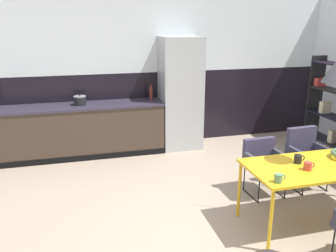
{
  "coord_description": "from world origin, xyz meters",
  "views": [
    {
      "loc": [
        -1.42,
        -3.11,
        2.27
      ],
      "look_at": [
        -0.35,
        0.97,
        0.99
      ],
      "focal_mm": 37.42,
      "sensor_mm": 36.0,
      "label": 1
    }
  ],
  "objects_px": {
    "refrigerator_column": "(180,94)",
    "mug_short_terracotta": "(308,166)",
    "dining_table": "(325,167)",
    "mug_glass_clear": "(298,159)",
    "armchair_corner_seat": "(263,159)",
    "open_shelf_unit": "(330,106)",
    "armchair_head_of_table": "(306,150)",
    "mug_wide_latte": "(279,178)",
    "cooking_pot": "(80,100)",
    "bottle_vinegar_dark": "(151,94)"
  },
  "relations": [
    {
      "from": "mug_wide_latte",
      "to": "open_shelf_unit",
      "type": "bearing_deg",
      "value": 43.25
    },
    {
      "from": "mug_glass_clear",
      "to": "open_shelf_unit",
      "type": "height_order",
      "value": "open_shelf_unit"
    },
    {
      "from": "dining_table",
      "to": "armchair_corner_seat",
      "type": "distance_m",
      "value": 0.91
    },
    {
      "from": "refrigerator_column",
      "to": "mug_wide_latte",
      "type": "xyz_separation_m",
      "value": [
        0.07,
        -3.18,
        -0.22
      ]
    },
    {
      "from": "bottle_vinegar_dark",
      "to": "open_shelf_unit",
      "type": "distance_m",
      "value": 3.11
    },
    {
      "from": "refrigerator_column",
      "to": "mug_glass_clear",
      "type": "height_order",
      "value": "refrigerator_column"
    },
    {
      "from": "mug_wide_latte",
      "to": "bottle_vinegar_dark",
      "type": "distance_m",
      "value": 3.31
    },
    {
      "from": "armchair_head_of_table",
      "to": "mug_short_terracotta",
      "type": "relative_size",
      "value": 6.48
    },
    {
      "from": "mug_glass_clear",
      "to": "open_shelf_unit",
      "type": "distance_m",
      "value": 2.59
    },
    {
      "from": "dining_table",
      "to": "cooking_pot",
      "type": "distance_m",
      "value": 3.91
    },
    {
      "from": "refrigerator_column",
      "to": "armchair_head_of_table",
      "type": "relative_size",
      "value": 2.4
    },
    {
      "from": "refrigerator_column",
      "to": "mug_short_terracotta",
      "type": "bearing_deg",
      "value": -79.85
    },
    {
      "from": "refrigerator_column",
      "to": "mug_glass_clear",
      "type": "bearing_deg",
      "value": -78.92
    },
    {
      "from": "dining_table",
      "to": "cooking_pot",
      "type": "xyz_separation_m",
      "value": [
        -2.6,
        2.9,
        0.28
      ]
    },
    {
      "from": "cooking_pot",
      "to": "open_shelf_unit",
      "type": "xyz_separation_m",
      "value": [
        4.16,
        -0.99,
        -0.12
      ]
    },
    {
      "from": "bottle_vinegar_dark",
      "to": "open_shelf_unit",
      "type": "bearing_deg",
      "value": -19.81
    },
    {
      "from": "mug_wide_latte",
      "to": "open_shelf_unit",
      "type": "relative_size",
      "value": 0.07
    },
    {
      "from": "dining_table",
      "to": "mug_glass_clear",
      "type": "distance_m",
      "value": 0.32
    },
    {
      "from": "armchair_corner_seat",
      "to": "armchair_head_of_table",
      "type": "relative_size",
      "value": 0.88
    },
    {
      "from": "armchair_corner_seat",
      "to": "open_shelf_unit",
      "type": "relative_size",
      "value": 0.44
    },
    {
      "from": "armchair_head_of_table",
      "to": "mug_glass_clear",
      "type": "xyz_separation_m",
      "value": [
        -0.69,
        -0.79,
        0.25
      ]
    },
    {
      "from": "mug_short_terracotta",
      "to": "cooking_pot",
      "type": "height_order",
      "value": "cooking_pot"
    },
    {
      "from": "armchair_head_of_table",
      "to": "armchair_corner_seat",
      "type": "bearing_deg",
      "value": 0.15
    },
    {
      "from": "dining_table",
      "to": "mug_short_terracotta",
      "type": "xyz_separation_m",
      "value": [
        -0.3,
        -0.09,
        0.09
      ]
    },
    {
      "from": "mug_glass_clear",
      "to": "bottle_vinegar_dark",
      "type": "distance_m",
      "value": 3.07
    },
    {
      "from": "armchair_corner_seat",
      "to": "mug_glass_clear",
      "type": "bearing_deg",
      "value": 86.49
    },
    {
      "from": "mug_wide_latte",
      "to": "armchair_corner_seat",
      "type": "bearing_deg",
      "value": 66.51
    },
    {
      "from": "open_shelf_unit",
      "to": "armchair_corner_seat",
      "type": "bearing_deg",
      "value": -59.92
    },
    {
      "from": "mug_glass_clear",
      "to": "open_shelf_unit",
      "type": "relative_size",
      "value": 0.08
    },
    {
      "from": "bottle_vinegar_dark",
      "to": "cooking_pot",
      "type": "bearing_deg",
      "value": -177.12
    },
    {
      "from": "dining_table",
      "to": "mug_glass_clear",
      "type": "height_order",
      "value": "mug_glass_clear"
    },
    {
      "from": "armchair_head_of_table",
      "to": "mug_glass_clear",
      "type": "relative_size",
      "value": 6.41
    },
    {
      "from": "armchair_head_of_table",
      "to": "mug_short_terracotta",
      "type": "distance_m",
      "value": 1.23
    },
    {
      "from": "dining_table",
      "to": "cooking_pot",
      "type": "height_order",
      "value": "cooking_pot"
    },
    {
      "from": "mug_wide_latte",
      "to": "cooking_pot",
      "type": "relative_size",
      "value": 0.59
    },
    {
      "from": "refrigerator_column",
      "to": "mug_short_terracotta",
      "type": "relative_size",
      "value": 15.57
    },
    {
      "from": "mug_short_terracotta",
      "to": "cooking_pot",
      "type": "xyz_separation_m",
      "value": [
        -2.3,
        3.0,
        0.2
      ]
    },
    {
      "from": "mug_wide_latte",
      "to": "armchair_head_of_table",
      "type": "bearing_deg",
      "value": 45.07
    },
    {
      "from": "mug_glass_clear",
      "to": "cooking_pot",
      "type": "xyz_separation_m",
      "value": [
        -2.31,
        2.8,
        0.19
      ]
    },
    {
      "from": "armchair_corner_seat",
      "to": "open_shelf_unit",
      "type": "bearing_deg",
      "value": -152.67
    },
    {
      "from": "dining_table",
      "to": "bottle_vinegar_dark",
      "type": "relative_size",
      "value": 6.61
    },
    {
      "from": "dining_table",
      "to": "mug_wide_latte",
      "type": "height_order",
      "value": "mug_wide_latte"
    },
    {
      "from": "refrigerator_column",
      "to": "bottle_vinegar_dark",
      "type": "height_order",
      "value": "refrigerator_column"
    },
    {
      "from": "armchair_head_of_table",
      "to": "mug_short_terracotta",
      "type": "xyz_separation_m",
      "value": [
        -0.7,
        -0.98,
        0.25
      ]
    },
    {
      "from": "cooking_pot",
      "to": "bottle_vinegar_dark",
      "type": "xyz_separation_m",
      "value": [
        1.24,
        0.06,
        0.04
      ]
    },
    {
      "from": "mug_short_terracotta",
      "to": "open_shelf_unit",
      "type": "bearing_deg",
      "value": 47.11
    },
    {
      "from": "armchair_corner_seat",
      "to": "mug_short_terracotta",
      "type": "distance_m",
      "value": 0.98
    },
    {
      "from": "armchair_head_of_table",
      "to": "cooking_pot",
      "type": "distance_m",
      "value": 3.64
    },
    {
      "from": "mug_glass_clear",
      "to": "cooking_pot",
      "type": "bearing_deg",
      "value": 129.52
    },
    {
      "from": "refrigerator_column",
      "to": "open_shelf_unit",
      "type": "distance_m",
      "value": 2.6
    }
  ]
}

